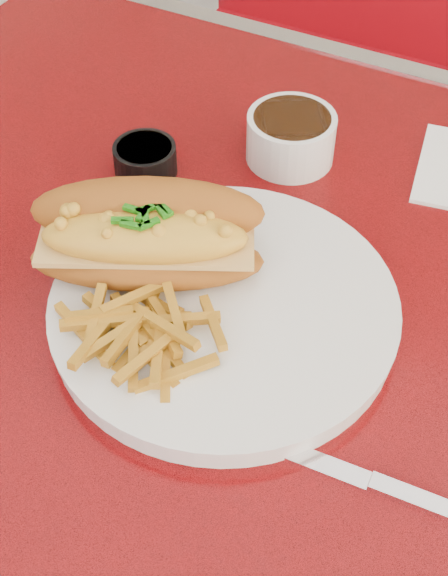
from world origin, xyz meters
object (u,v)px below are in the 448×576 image
at_px(diner_table, 301,397).
at_px(gravy_ramekin, 291,136).
at_px(knife, 357,477).
at_px(fork, 309,290).
at_px(mac_hoagie, 147,236).
at_px(dinner_plate, 224,309).
at_px(sauce_cup_left, 145,158).

bearing_deg(diner_table, gravy_ramekin, 120.34).
relative_size(gravy_ramekin, knife, 0.52).
bearing_deg(fork, mac_hoagie, 75.76).
distance_m(dinner_plate, gravy_ramekin, 0.24).
bearing_deg(sauce_cup_left, diner_table, -19.76).
height_order(sauce_cup_left, knife, sauce_cup_left).
relative_size(dinner_plate, fork, 2.27).
height_order(diner_table, fork, fork).
distance_m(diner_table, knife, 0.25).
relative_size(diner_table, gravy_ramekin, 11.39).
xyz_separation_m(diner_table, dinner_plate, (-0.06, -0.06, 0.17)).
bearing_deg(dinner_plate, fork, 38.03).
height_order(mac_hoagie, knife, mac_hoagie).
distance_m(mac_hoagie, fork, 0.15).
bearing_deg(fork, diner_table, -28.59).
xyz_separation_m(dinner_plate, sauce_cup_left, (-0.17, 0.14, 0.01)).
height_order(gravy_ramekin, sauce_cup_left, gravy_ramekin).
xyz_separation_m(diner_table, gravy_ramekin, (-0.10, 0.17, 0.19)).
xyz_separation_m(mac_hoagie, fork, (0.14, 0.04, -0.04)).
bearing_deg(mac_hoagie, diner_table, -4.42).
bearing_deg(dinner_plate, gravy_ramekin, 100.12).
distance_m(dinner_plate, mac_hoagie, 0.09).
bearing_deg(fork, sauce_cup_left, 36.99).
bearing_deg(sauce_cup_left, fork, -23.25).
distance_m(diner_table, dinner_plate, 0.19).
relative_size(diner_table, dinner_plate, 3.78).
bearing_deg(dinner_plate, mac_hoagie, 174.36).
distance_m(fork, gravy_ramekin, 0.22).
height_order(mac_hoagie, gravy_ramekin, mac_hoagie).
height_order(diner_table, dinner_plate, dinner_plate).
xyz_separation_m(diner_table, knife, (0.10, -0.16, 0.16)).
xyz_separation_m(fork, gravy_ramekin, (-0.10, 0.19, 0.01)).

